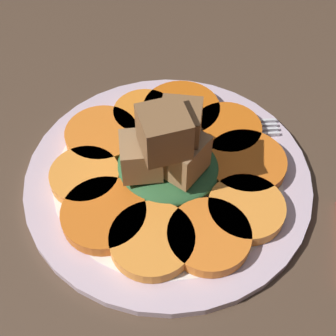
{
  "coord_description": "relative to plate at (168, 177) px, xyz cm",
  "views": [
    {
      "loc": [
        -5.16,
        29.0,
        41.34
      ],
      "look_at": [
        0.0,
        0.0,
        4.1
      ],
      "focal_mm": 50.0,
      "sensor_mm": 36.0,
      "label": 1
    }
  ],
  "objects": [
    {
      "name": "carrot_slice_0",
      "position": [
        -0.38,
        -8.7,
        1.26
      ],
      "size": [
        8.69,
        8.69,
        1.36
      ],
      "primitive_type": "cylinder",
      "color": "#D45F13",
      "rests_on": "plate"
    },
    {
      "name": "carrot_slice_3",
      "position": [
        8.13,
        2.29,
        1.26
      ],
      "size": [
        7.06,
        7.06,
        1.36
      ],
      "primitive_type": "cylinder",
      "color": "orange",
      "rests_on": "plate"
    },
    {
      "name": "carrot_slice_2",
      "position": [
        7.93,
        -3.46,
        1.26
      ],
      "size": [
        7.9,
        7.9,
        1.36
      ],
      "primitive_type": "cylinder",
      "color": "orange",
      "rests_on": "plate"
    },
    {
      "name": "fork",
      "position": [
        -2.14,
        -6.45,
        0.78
      ],
      "size": [
        18.87,
        6.06,
        0.4
      ],
      "rotation": [
        0.0,
        0.0,
        0.23
      ],
      "color": "silver",
      "rests_on": "plate"
    },
    {
      "name": "carrot_slice_8",
      "position": [
        -7.78,
        -2.31,
        1.26
      ],
      "size": [
        8.28,
        8.28,
        1.36
      ],
      "primitive_type": "cylinder",
      "color": "orange",
      "rests_on": "plate"
    },
    {
      "name": "carrot_slice_5",
      "position": [
        -0.32,
        8.3,
        1.26
      ],
      "size": [
        7.9,
        7.9,
        1.36
      ],
      "primitive_type": "cylinder",
      "color": "orange",
      "rests_on": "plate"
    },
    {
      "name": "table_slab",
      "position": [
        0.0,
        0.0,
        -1.52
      ],
      "size": [
        120.0,
        120.0,
        2.0
      ],
      "primitive_type": "cube",
      "color": "#4C3828",
      "rests_on": "ground"
    },
    {
      "name": "carrot_slice_7",
      "position": [
        -8.21,
        3.34,
        1.26
      ],
      "size": [
        7.44,
        7.44,
        1.36
      ],
      "primitive_type": "cylinder",
      "color": "orange",
      "rests_on": "plate"
    },
    {
      "name": "carrot_slice_6",
      "position": [
        -5.07,
        6.97,
        1.26
      ],
      "size": [
        7.78,
        7.78,
        1.36
      ],
      "primitive_type": "cylinder",
      "color": "orange",
      "rests_on": "plate"
    },
    {
      "name": "center_pile",
      "position": [
        -0.05,
        0.41,
        4.45
      ],
      "size": [
        10.49,
        9.47,
        10.52
      ],
      "color": "#2D6033",
      "rests_on": "plate"
    },
    {
      "name": "plate",
      "position": [
        0.0,
        0.0,
        0.0
      ],
      "size": [
        29.57,
        29.57,
        1.05
      ],
      "color": "silver",
      "rests_on": "table_slab"
    },
    {
      "name": "carrot_slice_9",
      "position": [
        -5.4,
        -6.61,
        1.26
      ],
      "size": [
        7.47,
        7.47,
        1.36
      ],
      "primitive_type": "cylinder",
      "color": "orange",
      "rests_on": "plate"
    },
    {
      "name": "carrot_slice_1",
      "position": [
        4.04,
        -7.4,
        1.26
      ],
      "size": [
        6.92,
        6.92,
        1.36
      ],
      "primitive_type": "cylinder",
      "color": "orange",
      "rests_on": "plate"
    },
    {
      "name": "carrot_slice_4",
      "position": [
        5.05,
        6.39,
        1.26
      ],
      "size": [
        8.16,
        8.16,
        1.36
      ],
      "primitive_type": "cylinder",
      "color": "orange",
      "rests_on": "plate"
    }
  ]
}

